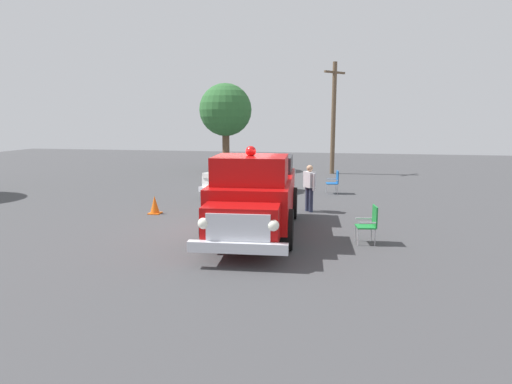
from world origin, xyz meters
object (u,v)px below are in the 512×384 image
object	(u,v)px
lawn_chair_by_car	(335,180)
oak_tree_left	(226,110)
utility_pole	(333,116)
spectator_seated	(258,193)
spectator_standing	(309,185)
lawn_chair_near_truck	(259,195)
vintage_fire_truck	(255,192)
classic_hot_rod	(251,177)
lawn_chair_spare	(370,222)
traffic_cone	(155,205)

from	to	relation	value
lawn_chair_by_car	oak_tree_left	bearing A→B (deg)	-47.46
lawn_chair_by_car	utility_pole	xyz separation A→B (m)	(0.24, -7.16, 2.82)
lawn_chair_by_car	spectator_seated	distance (m)	5.11
spectator_standing	oak_tree_left	distance (m)	13.38
lawn_chair_near_truck	vintage_fire_truck	bearing A→B (deg)	98.15
classic_hot_rod	spectator_seated	distance (m)	3.68
classic_hot_rod	lawn_chair_spare	bearing A→B (deg)	124.15
lawn_chair_by_car	vintage_fire_truck	bearing A→B (deg)	73.10
classic_hot_rod	spectator_standing	world-z (taller)	spectator_standing
lawn_chair_spare	spectator_standing	size ratio (longest dim) A/B	0.61
lawn_chair_spare	oak_tree_left	bearing A→B (deg)	-62.43
spectator_standing	utility_pole	size ratio (longest dim) A/B	0.26
vintage_fire_truck	classic_hot_rod	bearing A→B (deg)	-77.27
lawn_chair_spare	utility_pole	world-z (taller)	utility_pole
spectator_seated	traffic_cone	bearing A→B (deg)	15.66
classic_hot_rod	traffic_cone	bearing A→B (deg)	61.09
lawn_chair_near_truck	oak_tree_left	distance (m)	13.01
utility_pole	traffic_cone	world-z (taller)	utility_pole
oak_tree_left	traffic_cone	xyz separation A→B (m)	(-0.83, 12.95, -3.48)
spectator_standing	oak_tree_left	size ratio (longest dim) A/B	0.31
vintage_fire_truck	classic_hot_rod	size ratio (longest dim) A/B	1.29
classic_hot_rod	oak_tree_left	size ratio (longest dim) A/B	0.86
traffic_cone	oak_tree_left	bearing A→B (deg)	-86.33
vintage_fire_truck	lawn_chair_near_truck	xyz separation A→B (m)	(0.42, -2.95, -0.61)
utility_pole	traffic_cone	distance (m)	14.19
lawn_chair_by_car	spectator_standing	distance (m)	4.09
classic_hot_rod	utility_pole	distance (m)	9.09
lawn_chair_by_car	lawn_chair_spare	bearing A→B (deg)	97.59
vintage_fire_truck	lawn_chair_near_truck	size ratio (longest dim) A/B	5.97
vintage_fire_truck	classic_hot_rod	world-z (taller)	vintage_fire_truck
lawn_chair_by_car	utility_pole	distance (m)	7.70
lawn_chair_near_truck	spectator_standing	world-z (taller)	spectator_standing
utility_pole	lawn_chair_near_truck	bearing A→B (deg)	78.28
lawn_chair_near_truck	utility_pole	xyz separation A→B (m)	(-2.37, -11.42, 2.82)
lawn_chair_spare	oak_tree_left	xyz separation A→B (m)	(7.98, -15.29, 3.20)
classic_hot_rod	lawn_chair_by_car	distance (m)	3.73
spectator_seated	utility_pole	bearing A→B (deg)	-101.62
vintage_fire_truck	classic_hot_rod	distance (m)	6.53
classic_hot_rod	oak_tree_left	distance (m)	9.56
classic_hot_rod	lawn_chair_spare	world-z (taller)	classic_hot_rod
lawn_chair_by_car	oak_tree_left	distance (m)	10.77
lawn_chair_by_car	spectator_standing	xyz separation A→B (m)	(0.84, 3.98, 0.37)
oak_tree_left	lawn_chair_spare	bearing A→B (deg)	117.57
oak_tree_left	utility_pole	size ratio (longest dim) A/B	0.84
vintage_fire_truck	traffic_cone	bearing A→B (deg)	-24.99
utility_pole	spectator_seated	bearing A→B (deg)	78.38
lawn_chair_near_truck	spectator_seated	distance (m)	0.17
lawn_chair_by_car	spectator_standing	size ratio (longest dim) A/B	0.61
utility_pole	vintage_fire_truck	bearing A→B (deg)	82.28
spectator_standing	utility_pole	xyz separation A→B (m)	(-0.60, -11.14, 2.45)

